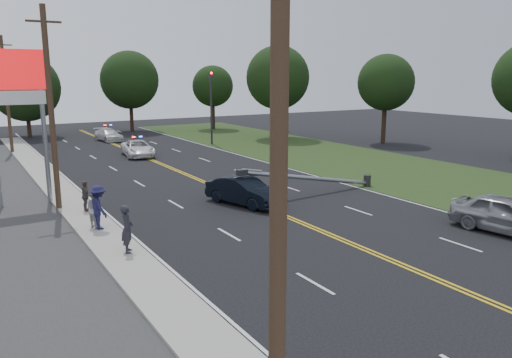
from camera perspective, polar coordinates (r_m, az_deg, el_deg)
ground at (r=20.56m, az=11.51°, el=-7.56°), size 120.00×120.00×0.00m
sidewalk at (r=25.53m, az=-19.01°, el=-4.01°), size 1.80×70.00×0.12m
grass_verge at (r=36.71m, az=16.52°, el=0.77°), size 12.00×80.00×0.01m
centerline_yellow at (r=28.38m, az=-2.24°, el=-1.89°), size 0.36×80.00×0.00m
pylon_sign at (r=28.29m, az=-25.82°, el=9.17°), size 3.20×0.35×8.00m
traffic_signal at (r=49.21m, az=-5.15°, el=8.84°), size 0.28×0.41×7.05m
fallen_streetlight at (r=28.82m, az=6.99°, el=0.09°), size 9.36×0.44×1.91m
utility_pole_near at (r=7.58m, az=2.59°, el=-0.86°), size 1.60×0.28×10.00m
utility_pole_mid at (r=26.51m, az=-22.39°, el=7.37°), size 1.60×0.28×10.00m
utility_pole_far at (r=48.34m, az=-26.61°, el=8.64°), size 1.60×0.28×10.00m
tree_6 at (r=60.03m, az=-24.87°, el=9.45°), size 7.26×7.26×9.00m
tree_7 at (r=62.31m, az=-14.24°, el=10.91°), size 6.85×6.85×9.55m
tree_8 at (r=63.30m, az=-4.97°, el=10.52°), size 5.07×5.07×7.88m
tree_9 at (r=53.97m, az=2.52°, el=11.50°), size 6.71×6.71×9.79m
tree_13 at (r=51.33m, az=14.63°, el=10.62°), size 5.50×5.50×8.75m
crashed_sedan at (r=26.31m, az=-1.38°, el=-1.37°), size 2.81×4.71×1.47m
waiting_sedan at (r=24.15m, az=26.89°, el=-3.67°), size 2.59×5.05×1.64m
emergency_a at (r=43.16m, az=-13.36°, el=3.42°), size 2.77×4.99×1.32m
emergency_b at (r=54.02m, az=-16.51°, el=4.86°), size 2.32×4.55×1.26m
bystander_a at (r=19.53m, az=-14.51°, el=-5.52°), size 0.65×0.79×1.85m
bystander_b at (r=23.12m, az=-17.95°, el=-3.26°), size 0.85×0.97×1.67m
bystander_c at (r=22.78m, az=-17.54°, el=-3.09°), size 0.91×1.36×1.95m
bystander_d at (r=25.94m, az=-18.91°, el=-1.87°), size 0.41×0.91×1.53m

